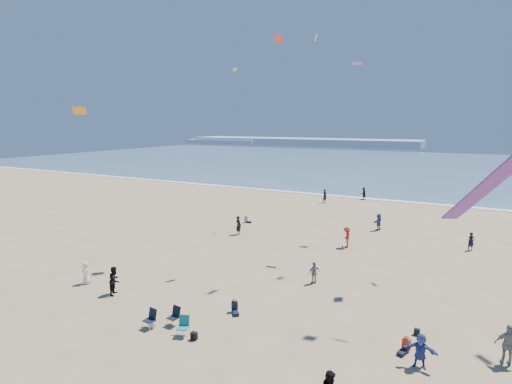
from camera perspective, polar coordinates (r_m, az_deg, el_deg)
The scene contains 12 objects.
ground at distance 18.74m, azimuth -18.87°, elevation -24.40°, with size 220.00×220.00×0.00m, color tan.
ocean at distance 106.46m, azimuth 21.57°, elevation 3.54°, with size 220.00×100.00×0.06m, color #476B84.
surf_line at distance 57.47m, azimuth 15.75°, elevation -0.93°, with size 220.00×1.20×0.08m, color white.
headland_far at distance 194.24m, azimuth 6.34°, elevation 7.16°, with size 110.00×20.00×3.20m, color #7A8EA8.
headland_near at distance 208.09m, azimuth -4.56°, elevation 7.19°, with size 40.00×14.00×2.00m, color #7A8EA8.
standing_flyers at distance 30.54m, azimuth 9.97°, elevation -8.55°, with size 24.61×47.39×1.84m.
seated_group at distance 22.55m, azimuth 5.07°, elevation -16.45°, with size 19.21×27.00×0.84m.
chair_cluster at distance 21.70m, azimuth -12.43°, elevation -17.53°, with size 2.72×1.47×1.00m.
white_tote at distance 22.21m, azimuth -14.59°, elevation -17.82°, with size 0.35×0.20×0.40m, color silver.
black_backpack at distance 20.79m, azimuth -8.84°, elevation -19.67°, with size 0.30×0.22×0.38m, color black.
navy_bag at distance 22.43m, azimuth 22.00°, elevation -18.04°, with size 0.28×0.18×0.34m, color black.
kites_aloft at distance 23.28m, azimuth 24.72°, elevation 19.24°, with size 37.00×39.63×27.97m.
Camera 1 is at (11.72, -10.30, 10.38)m, focal length 28.00 mm.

